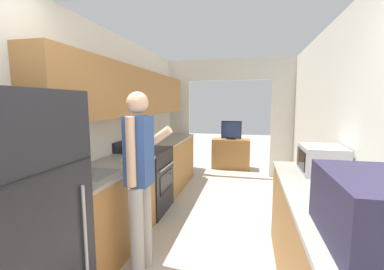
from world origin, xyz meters
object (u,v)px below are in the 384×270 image
object	(u,v)px
refrigerator	(11,224)
microwave	(322,160)
tv_cabinet	(231,154)
suitcase	(376,211)
person	(140,178)
range_oven	(146,180)
television	(231,130)

from	to	relation	value
refrigerator	microwave	distance (m)	2.54
microwave	tv_cabinet	world-z (taller)	microwave
suitcase	microwave	world-z (taller)	suitcase
person	refrigerator	bearing A→B (deg)	154.76
range_oven	person	size ratio (longest dim) A/B	0.62
refrigerator	suitcase	xyz separation A→B (m)	(2.03, 0.08, 0.25)
range_oven	microwave	bearing A→B (deg)	-20.17
suitcase	microwave	distance (m)	1.30
person	suitcase	distance (m)	1.76
suitcase	tv_cabinet	xyz separation A→B (m)	(-1.00, 4.83, -0.73)
refrigerator	suitcase	size ratio (longest dim) A/B	2.45
person	television	size ratio (longest dim) A/B	3.55
refrigerator	person	distance (m)	1.00
person	tv_cabinet	distance (m)	4.10
microwave	tv_cabinet	xyz separation A→B (m)	(-1.10, 3.53, -0.69)
person	suitcase	xyz separation A→B (m)	(1.56, -0.80, 0.18)
suitcase	tv_cabinet	size ratio (longest dim) A/B	0.76
person	microwave	xyz separation A→B (m)	(1.65, 0.50, 0.14)
person	suitcase	world-z (taller)	person
microwave	range_oven	bearing A→B (deg)	159.83
refrigerator	microwave	size ratio (longest dim) A/B	3.78
person	television	distance (m)	4.02
range_oven	microwave	size ratio (longest dim) A/B	2.38
tv_cabinet	television	distance (m)	0.57
range_oven	microwave	world-z (taller)	microwave
person	tv_cabinet	bearing A→B (deg)	-5.02
refrigerator	television	world-z (taller)	refrigerator
microwave	television	bearing A→B (deg)	107.47
range_oven	tv_cabinet	world-z (taller)	range_oven
range_oven	tv_cabinet	xyz separation A→B (m)	(1.05, 2.74, -0.11)
refrigerator	suitcase	distance (m)	2.04
person	microwave	bearing A→B (deg)	-70.41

